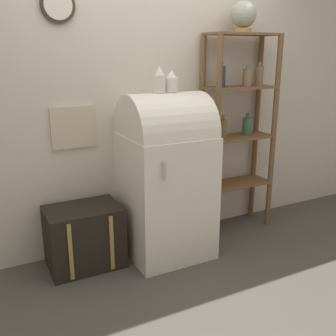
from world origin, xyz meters
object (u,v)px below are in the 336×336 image
(vase_left, at_px, (159,80))
(vase_center, at_px, (172,82))
(globe, at_px, (244,16))
(refrigerator, at_px, (166,173))
(suitcase_trunk, at_px, (84,237))

(vase_left, relative_size, vase_center, 1.21)
(globe, relative_size, vase_center, 1.54)
(refrigerator, distance_m, suitcase_trunk, 0.84)
(vase_center, bearing_deg, suitcase_trunk, 174.43)
(suitcase_trunk, relative_size, vase_center, 3.45)
(refrigerator, xyz_separation_m, suitcase_trunk, (-0.69, 0.09, -0.47))
(globe, bearing_deg, vase_left, -171.60)
(refrigerator, distance_m, globe, 1.53)
(refrigerator, xyz_separation_m, vase_center, (0.06, 0.01, 0.74))
(refrigerator, bearing_deg, globe, 9.87)
(suitcase_trunk, bearing_deg, vase_center, -5.57)
(refrigerator, relative_size, vase_left, 6.71)
(globe, bearing_deg, suitcase_trunk, -177.84)
(vase_left, xyz_separation_m, vase_center, (0.11, -0.00, -0.02))
(suitcase_trunk, bearing_deg, globe, 2.16)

